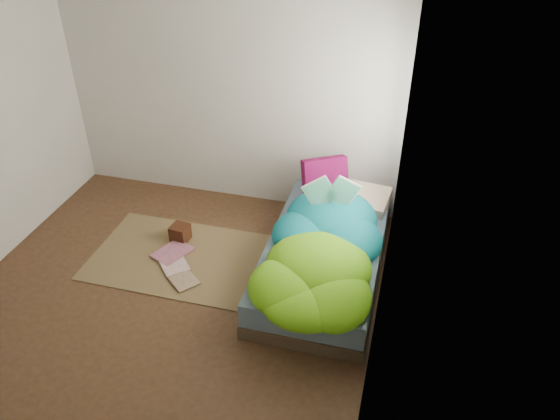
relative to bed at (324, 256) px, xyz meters
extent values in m
cube|color=#432919|center=(-1.22, -0.72, -0.17)|extent=(3.50, 3.50, 0.00)
cube|color=silver|center=(-1.22, 1.03, 1.13)|extent=(3.50, 0.04, 2.60)
cube|color=silver|center=(0.53, -0.72, 1.13)|extent=(0.04, 3.50, 2.60)
cube|color=white|center=(0.52, 0.18, 1.23)|extent=(0.01, 1.00, 1.20)
cube|color=#3B2A20|center=(0.00, 0.00, -0.11)|extent=(1.00, 2.00, 0.12)
cube|color=slate|center=(0.00, 0.00, 0.06)|extent=(0.98, 1.96, 0.22)
cube|color=brown|center=(-1.37, -0.17, -0.16)|extent=(1.60, 1.10, 0.01)
cube|color=beige|center=(0.19, 0.67, 0.24)|extent=(0.63, 0.44, 0.13)
cube|color=#540531|center=(-0.14, 0.68, 0.39)|extent=(0.44, 0.33, 0.43)
cube|color=black|center=(-1.45, 0.08, -0.07)|extent=(0.18, 0.18, 0.16)
imported|color=white|center=(-1.44, -0.37, -0.14)|extent=(0.38, 0.39, 0.02)
imported|color=#CB758E|center=(-1.56, -0.10, -0.14)|extent=(0.38, 0.42, 0.03)
imported|color=tan|center=(-1.26, -0.56, -0.15)|extent=(0.36, 0.35, 0.02)
camera|label=1|loc=(0.60, -3.82, 3.10)|focal=35.00mm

